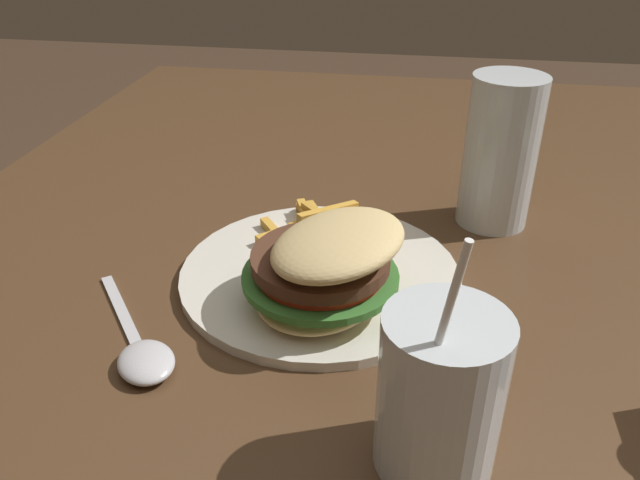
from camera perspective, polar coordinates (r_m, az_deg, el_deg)
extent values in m
cube|color=#4C331E|center=(0.71, 15.42, -1.85)|extent=(1.32, 1.30, 0.03)
cylinder|color=#392616|center=(1.48, -11.11, -0.35)|extent=(0.07, 0.07, 0.72)
cylinder|color=silver|center=(0.62, 0.00, -3.12)|extent=(0.28, 0.28, 0.01)
ellipsoid|color=#E0C17F|center=(0.57, 0.03, -4.63)|extent=(0.16, 0.15, 0.02)
cylinder|color=#38752D|center=(0.56, 0.03, -3.33)|extent=(0.18, 0.18, 0.01)
cylinder|color=red|center=(0.55, 0.03, -2.68)|extent=(0.14, 0.14, 0.01)
cylinder|color=#4C2D1E|center=(0.55, 0.03, -1.80)|extent=(0.15, 0.15, 0.01)
ellipsoid|color=#E0C17F|center=(0.53, 1.65, -0.26)|extent=(0.16, 0.15, 0.05)
cube|color=gold|center=(0.66, 0.76, 0.31)|extent=(0.04, 0.05, 0.03)
cube|color=gold|center=(0.67, -4.06, 0.57)|extent=(0.06, 0.05, 0.01)
cube|color=gold|center=(0.65, 4.16, -0.12)|extent=(0.06, 0.03, 0.03)
cube|color=gold|center=(0.68, 2.95, 2.09)|extent=(0.03, 0.07, 0.03)
cube|color=gold|center=(0.70, -1.24, 2.27)|extent=(0.06, 0.03, 0.01)
cube|color=gold|center=(0.65, -0.26, 2.06)|extent=(0.05, 0.04, 0.03)
cube|color=gold|center=(0.66, 1.47, 1.72)|extent=(0.02, 0.08, 0.01)
cube|color=gold|center=(0.65, 0.79, 1.19)|extent=(0.04, 0.06, 0.01)
cube|color=gold|center=(0.71, -0.31, 2.35)|extent=(0.06, 0.04, 0.01)
cube|color=gold|center=(0.64, 0.87, 1.41)|extent=(0.06, 0.03, 0.03)
cube|color=gold|center=(0.66, 3.01, 1.93)|extent=(0.05, 0.06, 0.03)
cube|color=gold|center=(0.69, 0.36, 1.84)|extent=(0.03, 0.08, 0.03)
cube|color=gold|center=(0.70, 0.46, 2.16)|extent=(0.06, 0.08, 0.01)
cube|color=gold|center=(0.63, 3.55, -0.37)|extent=(0.08, 0.04, 0.02)
cube|color=gold|center=(0.67, -2.73, 0.89)|extent=(0.07, 0.07, 0.01)
cube|color=gold|center=(0.68, -0.38, 2.49)|extent=(0.05, 0.04, 0.02)
cube|color=gold|center=(0.63, -1.50, -0.93)|extent=(0.06, 0.03, 0.01)
cube|color=gold|center=(0.65, 0.76, 2.59)|extent=(0.06, 0.06, 0.01)
cube|color=gold|center=(0.61, 1.08, -2.50)|extent=(0.07, 0.03, 0.02)
cylinder|color=silver|center=(0.72, 16.34, 7.67)|extent=(0.08, 0.08, 0.17)
cylinder|color=#B26B19|center=(0.72, 16.25, 7.06)|extent=(0.07, 0.07, 0.15)
cylinder|color=silver|center=(0.42, 10.89, -13.67)|extent=(0.08, 0.08, 0.12)
cylinder|color=orange|center=(0.42, 10.79, -14.39)|extent=(0.07, 0.07, 0.10)
cylinder|color=white|center=(0.38, 9.98, -11.78)|extent=(0.02, 0.03, 0.19)
ellipsoid|color=silver|center=(0.53, -15.61, -10.70)|extent=(0.07, 0.07, 0.02)
cube|color=silver|center=(0.60, -17.66, -6.28)|extent=(0.11, 0.09, 0.00)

